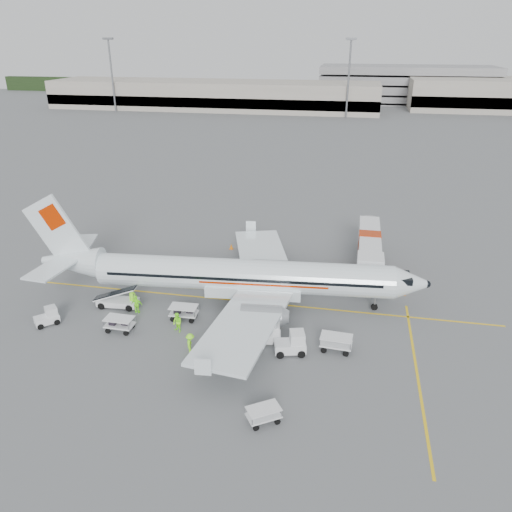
# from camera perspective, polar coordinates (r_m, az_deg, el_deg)

# --- Properties ---
(ground) EXTENTS (360.00, 360.00, 0.00)m
(ground) POSITION_cam_1_polar(r_m,az_deg,el_deg) (46.40, -0.48, -5.28)
(ground) COLOR #56595B
(stripe_lead) EXTENTS (44.00, 0.20, 0.01)m
(stripe_lead) POSITION_cam_1_polar(r_m,az_deg,el_deg) (46.40, -0.48, -5.27)
(stripe_lead) COLOR yellow
(stripe_lead) RESTS_ON ground
(stripe_cross) EXTENTS (0.20, 20.00, 0.01)m
(stripe_cross) POSITION_cam_1_polar(r_m,az_deg,el_deg) (39.34, 17.91, -12.51)
(stripe_cross) COLOR yellow
(stripe_cross) RESTS_ON ground
(terminal_west) EXTENTS (110.00, 22.00, 9.00)m
(terminal_west) POSITION_cam_1_polar(r_m,az_deg,el_deg) (177.35, -4.94, 17.86)
(terminal_west) COLOR gray
(terminal_west) RESTS_ON ground
(parking_garage) EXTENTS (62.00, 24.00, 14.00)m
(parking_garage) POSITION_cam_1_polar(r_m,az_deg,el_deg) (201.03, 16.77, 18.41)
(parking_garage) COLOR slate
(parking_garage) RESTS_ON ground
(treeline) EXTENTS (300.00, 3.00, 6.00)m
(treeline) POSITION_cam_1_polar(r_m,az_deg,el_deg) (215.76, 9.38, 18.29)
(treeline) COLOR black
(treeline) RESTS_ON ground
(mast_west) EXTENTS (3.20, 1.20, 22.00)m
(mast_west) POSITION_cam_1_polar(r_m,az_deg,el_deg) (176.42, -16.13, 19.17)
(mast_west) COLOR slate
(mast_west) RESTS_ON ground
(mast_center) EXTENTS (3.20, 1.20, 22.00)m
(mast_center) POSITION_cam_1_polar(r_m,az_deg,el_deg) (158.17, 10.53, 19.23)
(mast_center) COLOR slate
(mast_center) RESTS_ON ground
(aircraft) EXTENTS (37.19, 30.29, 9.65)m
(aircraft) POSITION_cam_1_polar(r_m,az_deg,el_deg) (44.12, -1.45, 0.10)
(aircraft) COLOR white
(aircraft) RESTS_ON ground
(jet_bridge) EXTENTS (2.82, 14.92, 3.91)m
(jet_bridge) POSITION_cam_1_polar(r_m,az_deg,el_deg) (53.61, 12.74, 0.59)
(jet_bridge) COLOR silver
(jet_bridge) RESTS_ON ground
(belt_loader) EXTENTS (4.91, 2.06, 2.61)m
(belt_loader) POSITION_cam_1_polar(r_m,az_deg,el_deg) (46.78, -15.59, -4.16)
(belt_loader) COLOR silver
(belt_loader) RESTS_ON ground
(tug_fore) EXTENTS (2.66, 1.92, 1.85)m
(tug_fore) POSITION_cam_1_polar(r_m,az_deg,el_deg) (39.07, 3.91, -9.86)
(tug_fore) COLOR silver
(tug_fore) RESTS_ON ground
(tug_mid) EXTENTS (2.32, 1.56, 1.66)m
(tug_mid) POSITION_cam_1_polar(r_m,az_deg,el_deg) (40.25, 1.29, -8.87)
(tug_mid) COLOR silver
(tug_mid) RESTS_ON ground
(tug_aft) EXTENTS (2.19, 2.17, 1.51)m
(tug_aft) POSITION_cam_1_polar(r_m,az_deg,el_deg) (46.23, -22.84, -6.39)
(tug_aft) COLOR silver
(tug_aft) RESTS_ON ground
(cart_loaded_a) EXTENTS (2.38, 1.44, 1.22)m
(cart_loaded_a) POSITION_cam_1_polar(r_m,az_deg,el_deg) (43.37, -15.32, -7.53)
(cart_loaded_a) COLOR silver
(cart_loaded_a) RESTS_ON ground
(cart_loaded_b) EXTENTS (2.43, 1.49, 1.24)m
(cart_loaded_b) POSITION_cam_1_polar(r_m,az_deg,el_deg) (43.94, -8.25, -6.41)
(cart_loaded_b) COLOR silver
(cart_loaded_b) RESTS_ON ground
(cart_empty_a) EXTENTS (2.44, 2.20, 1.10)m
(cart_empty_a) POSITION_cam_1_polar(r_m,az_deg,el_deg) (33.20, 0.87, -17.70)
(cart_empty_a) COLOR silver
(cart_empty_a) RESTS_ON ground
(cart_empty_b) EXTENTS (2.55, 1.63, 1.28)m
(cart_empty_b) POSITION_cam_1_polar(r_m,az_deg,el_deg) (39.95, 9.13, -9.81)
(cart_empty_b) COLOR silver
(cart_empty_b) RESTS_ON ground
(cone_nose) EXTENTS (0.42, 0.42, 0.69)m
(cone_nose) POSITION_cam_1_polar(r_m,az_deg,el_deg) (49.53, 16.52, -3.91)
(cone_nose) COLOR orange
(cone_nose) RESTS_ON ground
(cone_port) EXTENTS (0.41, 0.41, 0.68)m
(cone_port) POSITION_cam_1_polar(r_m,az_deg,el_deg) (57.70, -2.84, 1.12)
(cone_port) COLOR orange
(cone_port) RESTS_ON ground
(cone_stbd) EXTENTS (0.34, 0.34, 0.55)m
(cone_stbd) POSITION_cam_1_polar(r_m,az_deg,el_deg) (38.67, -5.42, -11.49)
(cone_stbd) COLOR orange
(cone_stbd) RESTS_ON ground
(crew_a) EXTENTS (0.76, 0.80, 1.85)m
(crew_a) POSITION_cam_1_polar(r_m,az_deg,el_deg) (46.51, -13.95, -4.68)
(crew_a) COLOR #80EF1C
(crew_a) RESTS_ON ground
(crew_b) EXTENTS (1.06, 0.99, 1.73)m
(crew_b) POSITION_cam_1_polar(r_m,az_deg,el_deg) (42.10, -8.98, -7.53)
(crew_b) COLOR #80EF1C
(crew_b) RESTS_ON ground
(crew_c) EXTENTS (1.00, 1.32, 1.81)m
(crew_c) POSITION_cam_1_polar(r_m,az_deg,el_deg) (39.18, -7.52, -9.96)
(crew_c) COLOR #80EF1C
(crew_c) RESTS_ON ground
(crew_d) EXTENTS (1.01, 0.48, 1.69)m
(crew_d) POSITION_cam_1_polar(r_m,az_deg,el_deg) (45.52, -13.47, -5.40)
(crew_d) COLOR #80EF1C
(crew_d) RESTS_ON ground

